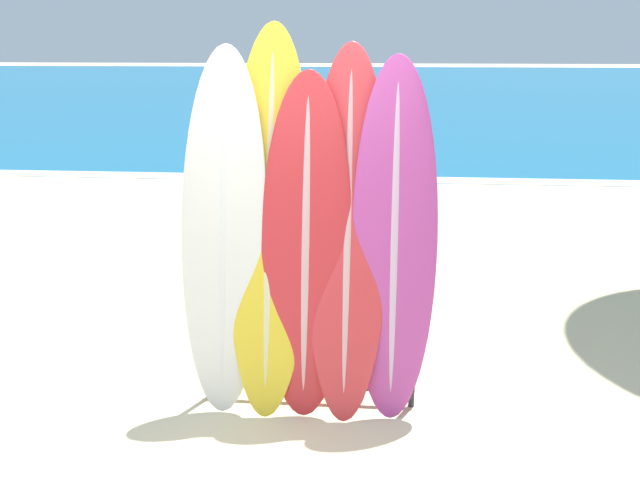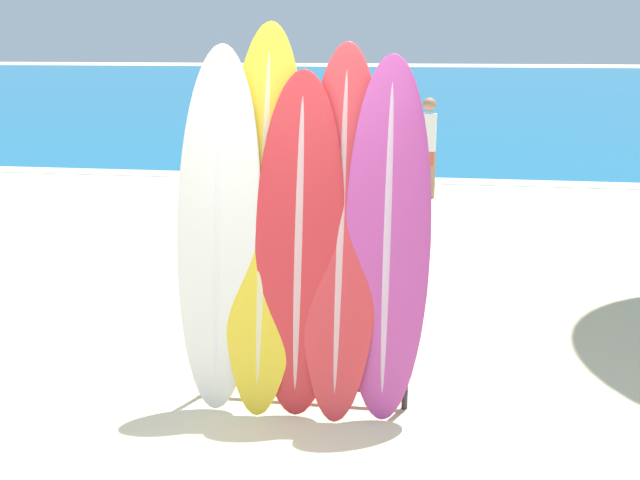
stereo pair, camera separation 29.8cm
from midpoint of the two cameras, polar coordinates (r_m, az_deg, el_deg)
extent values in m
plane|color=beige|center=(4.58, -7.96, -16.23)|extent=(160.00, 160.00, 0.00)
cube|color=#146693|center=(42.80, 4.18, 11.72)|extent=(120.00, 60.00, 0.00)
cube|color=white|center=(13.27, 1.12, 4.70)|extent=(120.00, 0.60, 0.01)
cylinder|color=#28282D|center=(5.12, -10.30, -7.22)|extent=(0.04, 0.04, 0.90)
cylinder|color=#28282D|center=(4.95, 5.39, -7.88)|extent=(0.04, 0.04, 0.90)
cylinder|color=#28282D|center=(4.84, -2.66, -2.94)|extent=(1.41, 0.04, 0.04)
cylinder|color=#28282D|center=(5.12, -2.56, -11.02)|extent=(1.41, 0.04, 0.04)
ellipsoid|color=silver|center=(4.89, -9.07, 0.73)|extent=(0.57, 0.52, 2.35)
ellipsoid|color=silver|center=(4.89, -9.07, 0.73)|extent=(0.10, 0.51, 2.26)
ellipsoid|color=yellow|center=(4.85, -5.63, 1.58)|extent=(0.55, 0.70, 2.49)
ellipsoid|color=beige|center=(4.85, -5.63, 1.58)|extent=(0.10, 0.68, 2.40)
ellipsoid|color=red|center=(4.78, -2.85, -0.38)|extent=(0.59, 0.51, 2.20)
ellipsoid|color=#D19A9C|center=(4.78, -2.85, -0.38)|extent=(0.11, 0.50, 2.11)
ellipsoid|color=red|center=(4.77, 0.34, 0.67)|extent=(0.53, 0.70, 2.37)
ellipsoid|color=#D59E9F|center=(4.77, 0.34, 0.67)|extent=(0.10, 0.69, 2.28)
ellipsoid|color=#B23D8E|center=(4.74, 3.90, 0.05)|extent=(0.54, 0.47, 2.29)
ellipsoid|color=#CAA1BE|center=(4.74, 3.90, 0.05)|extent=(0.10, 0.47, 2.20)
cylinder|color=#846047|center=(7.65, 2.19, 0.00)|extent=(0.11, 0.11, 0.78)
cylinder|color=#846047|center=(7.81, 1.79, 0.30)|extent=(0.11, 0.11, 0.78)
cube|color=#282D38|center=(7.67, 2.01, 2.13)|extent=(0.21, 0.26, 0.23)
cube|color=white|center=(7.58, 2.04, 5.24)|extent=(0.23, 0.28, 0.61)
sphere|color=#846047|center=(7.52, 2.07, 8.62)|extent=(0.22, 0.22, 0.22)
cylinder|color=#A87A5B|center=(11.73, 6.13, 5.04)|extent=(0.10, 0.10, 0.73)
cylinder|color=#A87A5B|center=(11.76, 5.36, 5.08)|extent=(0.10, 0.10, 0.73)
cube|color=#CC4C3D|center=(11.70, 5.78, 6.29)|extent=(0.23, 0.17, 0.22)
cube|color=white|center=(11.65, 5.83, 8.21)|extent=(0.25, 0.18, 0.57)
sphere|color=#A87A5B|center=(11.61, 5.88, 10.27)|extent=(0.21, 0.21, 0.21)
camera|label=1|loc=(0.15, -91.53, -0.41)|focal=42.00mm
camera|label=2|loc=(0.15, 88.47, 0.41)|focal=42.00mm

